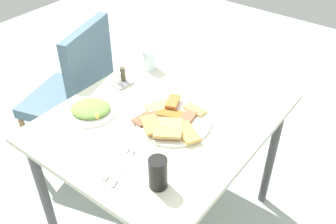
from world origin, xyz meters
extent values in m
plane|color=#A5AFAA|center=(0.00, 0.00, 0.00)|extent=(6.00, 6.00, 0.00)
cube|color=silver|center=(0.00, 0.00, 0.71)|extent=(1.02, 0.84, 0.02)
cylinder|color=#4E4D4E|center=(0.45, -0.36, 0.35)|extent=(0.04, 0.04, 0.70)
cylinder|color=#4E4D4E|center=(-0.45, 0.36, 0.35)|extent=(0.04, 0.04, 0.70)
cylinder|color=#4E4D4E|center=(0.45, 0.36, 0.35)|extent=(0.04, 0.04, 0.70)
cube|color=slate|center=(0.04, 0.76, 0.44)|extent=(0.52, 0.52, 0.06)
cube|color=slate|center=(0.10, 0.57, 0.70)|extent=(0.40, 0.16, 0.46)
cylinder|color=#997144|center=(0.17, 0.99, 0.21)|extent=(0.03, 0.03, 0.41)
cylinder|color=#997144|center=(-0.19, 0.88, 0.21)|extent=(0.03, 0.03, 0.41)
cylinder|color=#997144|center=(0.28, 0.63, 0.21)|extent=(0.03, 0.03, 0.41)
cylinder|color=#997144|center=(-0.08, 0.52, 0.21)|extent=(0.03, 0.03, 0.41)
cylinder|color=white|center=(-0.02, -0.07, 0.73)|extent=(0.31, 0.31, 0.01)
cube|color=brown|center=(-0.07, 0.03, 0.74)|extent=(0.14, 0.08, 0.01)
cube|color=#9A5A3D|center=(0.01, -0.11, 0.75)|extent=(0.13, 0.07, 0.01)
cube|color=tan|center=(0.01, 0.04, 0.75)|extent=(0.14, 0.12, 0.01)
cube|color=#CA8B47|center=(-0.12, -0.02, 0.76)|extent=(0.12, 0.13, 0.01)
cube|color=tan|center=(-0.12, -0.11, 0.76)|extent=(0.11, 0.12, 0.01)
cube|color=#CC682F|center=(0.06, 0.00, 0.76)|extent=(0.11, 0.08, 0.01)
cube|color=gold|center=(-0.06, -0.16, 0.75)|extent=(0.12, 0.14, 0.01)
cube|color=tan|center=(-0.06, -0.07, 0.75)|extent=(0.11, 0.13, 0.02)
cube|color=tan|center=(0.09, -0.10, 0.74)|extent=(0.06, 0.10, 0.01)
cube|color=olive|center=(0.00, -0.04, 0.75)|extent=(0.09, 0.14, 0.01)
cylinder|color=white|center=(-0.18, 0.26, 0.73)|extent=(0.22, 0.22, 0.01)
ellipsoid|color=#74A146|center=(-0.18, 0.26, 0.75)|extent=(0.21, 0.22, 0.04)
sphere|color=#EDD355|center=(-0.20, 0.20, 0.75)|extent=(0.03, 0.03, 0.03)
cylinder|color=black|center=(-0.33, -0.23, 0.79)|extent=(0.09, 0.09, 0.12)
cylinder|color=silver|center=(0.26, 0.29, 0.78)|extent=(0.07, 0.07, 0.10)
cube|color=white|center=(-0.34, -0.06, 0.73)|extent=(0.15, 0.15, 0.00)
cube|color=silver|center=(-0.34, -0.08, 0.73)|extent=(0.19, 0.07, 0.00)
cube|color=silver|center=(-0.34, -0.04, 0.73)|extent=(0.18, 0.06, 0.00)
cube|color=#B2B2B7|center=(0.06, 0.31, 0.73)|extent=(0.10, 0.10, 0.01)
cylinder|color=white|center=(0.05, 0.31, 0.77)|extent=(0.03, 0.03, 0.06)
cylinder|color=#484530|center=(0.08, 0.31, 0.77)|extent=(0.03, 0.03, 0.07)
camera|label=1|loc=(-1.01, -0.79, 1.72)|focal=40.34mm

